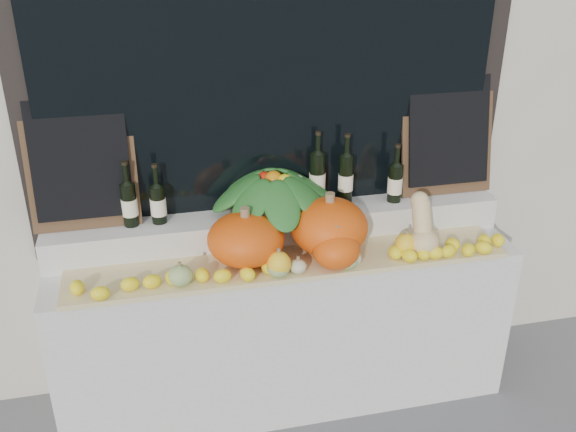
{
  "coord_description": "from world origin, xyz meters",
  "views": [
    {
      "loc": [
        -0.6,
        -1.18,
        2.44
      ],
      "look_at": [
        0.0,
        1.45,
        1.12
      ],
      "focal_mm": 40.0,
      "sensor_mm": 36.0,
      "label": 1
    }
  ],
  "objects_px": {
    "produce_bowl": "(274,193)",
    "pumpkin_left": "(246,239)",
    "pumpkin_right": "(329,227)",
    "wine_bottle_tall": "(317,178)",
    "butternut_squash": "(423,229)"
  },
  "relations": [
    {
      "from": "produce_bowl",
      "to": "pumpkin_left",
      "type": "bearing_deg",
      "value": -129.42
    },
    {
      "from": "pumpkin_left",
      "to": "pumpkin_right",
      "type": "distance_m",
      "value": 0.41
    },
    {
      "from": "pumpkin_left",
      "to": "pumpkin_right",
      "type": "bearing_deg",
      "value": 1.2
    },
    {
      "from": "produce_bowl",
      "to": "wine_bottle_tall",
      "type": "distance_m",
      "value": 0.25
    },
    {
      "from": "pumpkin_left",
      "to": "butternut_squash",
      "type": "height_order",
      "value": "butternut_squash"
    },
    {
      "from": "pumpkin_left",
      "to": "pumpkin_right",
      "type": "height_order",
      "value": "pumpkin_right"
    },
    {
      "from": "butternut_squash",
      "to": "pumpkin_right",
      "type": "bearing_deg",
      "value": 167.36
    },
    {
      "from": "pumpkin_left",
      "to": "produce_bowl",
      "type": "distance_m",
      "value": 0.31
    },
    {
      "from": "pumpkin_right",
      "to": "butternut_squash",
      "type": "bearing_deg",
      "value": -12.64
    },
    {
      "from": "pumpkin_left",
      "to": "butternut_squash",
      "type": "distance_m",
      "value": 0.85
    },
    {
      "from": "pumpkin_right",
      "to": "butternut_squash",
      "type": "relative_size",
      "value": 1.29
    },
    {
      "from": "pumpkin_right",
      "to": "produce_bowl",
      "type": "distance_m",
      "value": 0.33
    },
    {
      "from": "pumpkin_left",
      "to": "butternut_squash",
      "type": "relative_size",
      "value": 1.25
    },
    {
      "from": "produce_bowl",
      "to": "wine_bottle_tall",
      "type": "xyz_separation_m",
      "value": [
        0.24,
        0.06,
        0.03
      ]
    },
    {
      "from": "pumpkin_left",
      "to": "produce_bowl",
      "type": "bearing_deg",
      "value": 50.58
    }
  ]
}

